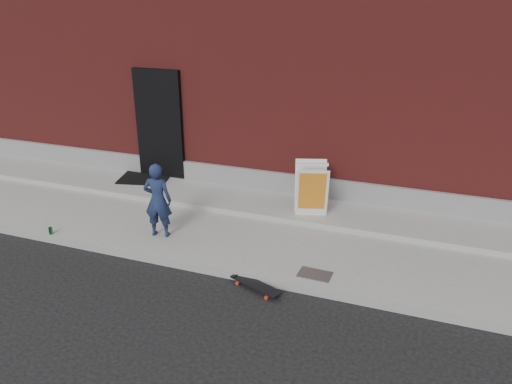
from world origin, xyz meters
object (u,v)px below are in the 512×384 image
at_px(skateboard, 256,285).
at_px(soda_can, 51,231).
at_px(pizza_sign, 311,189).
at_px(child, 158,200).

bearing_deg(skateboard, soda_can, 177.40).
bearing_deg(pizza_sign, skateboard, -95.06).
xyz_separation_m(child, skateboard, (2.00, -0.78, -0.71)).
height_order(child, pizza_sign, child).
xyz_separation_m(pizza_sign, soda_can, (-3.95, -2.13, -0.51)).
bearing_deg(soda_can, skateboard, -2.60).
bearing_deg(child, soda_can, 7.51).
height_order(child, skateboard, child).
distance_m(skateboard, pizza_sign, 2.39).
bearing_deg(skateboard, pizza_sign, 84.94).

